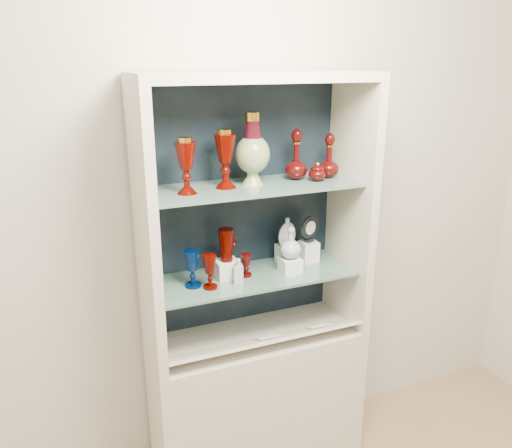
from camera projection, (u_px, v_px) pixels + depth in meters
name	position (u px, v px, depth m)	size (l,w,h in m)	color
wall_back	(238.00, 190.00, 2.35)	(3.50, 0.02, 2.80)	beige
cabinet_base	(256.00, 401.00, 2.47)	(1.00, 0.40, 0.75)	#BEB4A1
cabinet_back_panel	(241.00, 207.00, 2.34)	(0.98, 0.02, 1.15)	black
cabinet_side_left	(146.00, 232.00, 2.00)	(0.04, 0.40, 1.15)	#BEB4A1
cabinet_side_right	(350.00, 207.00, 2.35)	(0.04, 0.40, 1.15)	#BEB4A1
cabinet_top_cap	(256.00, 77.00, 1.99)	(1.00, 0.40, 0.04)	#BEB4A1
shelf_lower	(254.00, 276.00, 2.28)	(0.92, 0.34, 0.01)	slate
shelf_upper	(254.00, 187.00, 2.15)	(0.92, 0.34, 0.01)	slate
label_ledge	(265.00, 340.00, 2.25)	(0.92, 0.18, 0.01)	#BEB4A1
label_card_0	(318.00, 326.00, 2.34)	(0.10, 0.07, 0.00)	white
label_card_1	(268.00, 337.00, 2.25)	(0.10, 0.07, 0.00)	white
pedestal_lamp_left	(186.00, 166.00, 1.98)	(0.09, 0.09, 0.23)	#490500
pedestal_lamp_right	(225.00, 159.00, 2.07)	(0.09, 0.09, 0.25)	#490500
enamel_urn	(253.00, 149.00, 2.12)	(0.15, 0.15, 0.31)	#0F3F15
ruby_decanter_a	(296.00, 151.00, 2.22)	(0.10, 0.10, 0.25)	#420705
ruby_decanter_b	(329.00, 154.00, 2.26)	(0.09, 0.09, 0.22)	#420705
lidded_bowl	(317.00, 171.00, 2.21)	(0.08, 0.08, 0.09)	#420705
cobalt_goblet	(192.00, 269.00, 2.14)	(0.07, 0.07, 0.17)	#011340
ruby_goblet_tall	(210.00, 272.00, 2.12)	(0.06, 0.06, 0.15)	#490500
ruby_goblet_small	(246.00, 265.00, 2.25)	(0.05, 0.05, 0.11)	#420705
riser_ruby_pitcher	(227.00, 269.00, 2.24)	(0.10, 0.10, 0.08)	silver
ruby_pitcher	(226.00, 245.00, 2.21)	(0.11, 0.07, 0.15)	#490500
clear_square_bottle	(238.00, 271.00, 2.18)	(0.04, 0.04, 0.12)	#9DAFB6
riser_flat_flask	(287.00, 254.00, 2.40)	(0.09, 0.09, 0.09)	silver
flat_flask	(287.00, 231.00, 2.36)	(0.10, 0.04, 0.14)	silver
riser_clear_round_decanter	(290.00, 265.00, 2.30)	(0.09, 0.09, 0.07)	silver
clear_round_decanter	(291.00, 243.00, 2.26)	(0.10, 0.10, 0.15)	#9DAFB6
riser_cameo_medallion	(309.00, 251.00, 2.42)	(0.08, 0.08, 0.10)	silver
cameo_medallion	(309.00, 229.00, 2.39)	(0.11, 0.04, 0.13)	black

